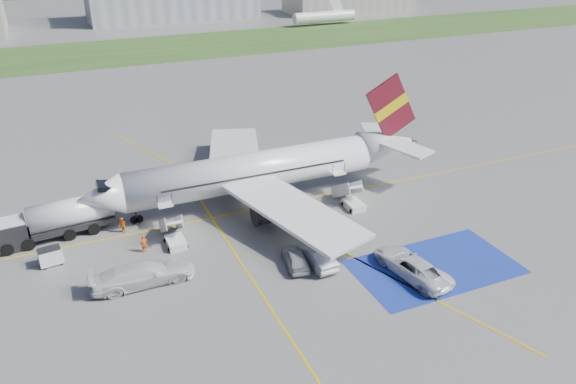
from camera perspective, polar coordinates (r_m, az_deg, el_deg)
name	(u,v)px	position (r m, az deg, el deg)	size (l,w,h in m)	color
ground	(309,269)	(48.20, 2.16, -7.82)	(400.00, 400.00, 0.00)	#60605E
grass_strip	(127,51)	(134.82, -16.00, 13.60)	(400.00, 30.00, 0.01)	#2D4C1E
taxiway_line_main	(259,209)	(57.70, -2.97, -1.71)	(120.00, 0.20, 0.01)	gold
taxiway_line_cross	(306,362)	(39.41, 1.84, -16.91)	(0.20, 60.00, 0.01)	gold
taxiway_line_diag	(259,209)	(57.70, -2.97, -1.71)	(0.20, 60.00, 0.01)	gold
staging_box	(435,267)	(50.04, 14.67, -7.36)	(14.00, 8.00, 0.01)	navy
airliner	(265,169)	(58.39, -2.36, 2.35)	(36.81, 32.95, 11.92)	silver
airstairs_fwd	(174,238)	(52.41, -11.46, -4.55)	(1.90, 5.20, 3.60)	silver
airstairs_aft	(352,201)	(58.22, 6.49, -0.90)	(1.90, 5.20, 3.60)	silver
fuel_tanker	(57,222)	(56.35, -22.38, -2.87)	(10.41, 3.81, 3.47)	black
gpu_cart	(51,257)	(52.48, -22.96, -6.12)	(2.06, 1.47, 1.59)	silver
belt_loader	(399,145)	(74.50, 11.19, 4.70)	(4.61, 1.88, 1.36)	silver
car_silver_a	(295,258)	(48.22, 0.76, -6.73)	(1.75, 4.35, 1.48)	#A6A8AC
car_silver_b	(317,256)	(48.44, 2.95, -6.51)	(1.71, 4.91, 1.62)	#AEB0B5
van_white_a	(412,263)	(48.05, 12.48, -7.06)	(2.69, 5.84, 2.19)	silver
van_white_b	(142,271)	(47.22, -14.61, -7.77)	(2.56, 6.30, 2.47)	silver
crew_fwd	(144,244)	(51.67, -14.40, -5.11)	(0.60, 0.39, 1.64)	#EC570C
crew_nose	(122,225)	(55.22, -16.49, -3.27)	(0.78, 0.61, 1.60)	orange
crew_aft	(328,217)	(54.52, 4.10, -2.54)	(0.96, 0.40, 1.64)	orange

